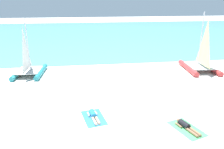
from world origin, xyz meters
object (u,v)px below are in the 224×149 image
Objects in this scene: towel_right at (187,129)px; sailboat_red at (200,62)px; towel_left at (94,118)px; sunbather_left at (93,115)px; sailboat_teal at (29,67)px; sunbather_right at (186,126)px.

sailboat_red is at bearing 58.55° from towel_right.
sailboat_red is 12.47m from towel_left.
sunbather_left is at bearing 101.05° from towel_left.
towel_right is at bearing -42.13° from sailboat_teal.
towel_left is at bearing 159.27° from towel_right.
towel_left is (-10.13, -7.24, -0.77)m from sailboat_red.
towel_left is 4.94m from towel_right.
sailboat_teal is 2.50× the size of towel_left.
towel_right is (-5.50, -8.99, -0.77)m from sailboat_red.
sunbather_right is at bearing -20.12° from towel_left.
sunbather_right is (4.60, -1.69, 0.13)m from towel_left.
sailboat_red is 2.74× the size of towel_left.
sailboat_teal is at bearing 134.45° from towel_right.
sunbather_left reaches higher than towel_left.
towel_left and towel_right have the same top height.
towel_left is at bearing -90.00° from sunbather_left.
sailboat_teal reaches higher than sunbather_left.
sunbather_right is at bearing -42.00° from sailboat_teal.
sailboat_teal is at bearing -178.24° from sailboat_red.
towel_left is 1.00× the size of towel_right.
sailboat_teal is at bearing 111.01° from sunbather_left.
sailboat_red reaches higher than sailboat_teal.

